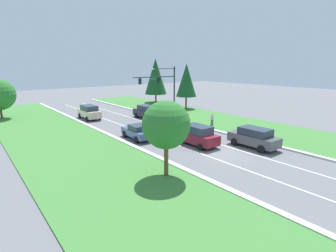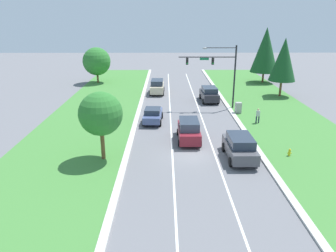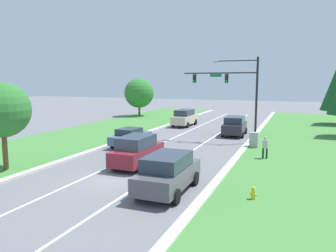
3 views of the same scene
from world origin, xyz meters
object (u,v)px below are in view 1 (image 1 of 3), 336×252
conifer_far_right_tree (186,80)px  champagne_suv (89,112)px  pedestrian (212,119)px  traffic_signal_mast (164,85)px  fire_hydrant (273,136)px  graphite_suv (254,137)px  conifer_near_right_tree (156,76)px  charcoal_suv (147,112)px  utility_cabinet (186,117)px  burgundy_suv (197,135)px  oak_near_left_tree (166,125)px  slate_blue_sedan (138,132)px

conifer_far_right_tree → champagne_suv: bearing=173.1°
champagne_suv → pedestrian: bearing=-51.7°
traffic_signal_mast → fire_hydrant: size_ratio=11.16×
graphite_suv → conifer_near_right_tree: conifer_near_right_tree is taller
charcoal_suv → utility_cabinet: size_ratio=3.51×
fire_hydrant → conifer_far_right_tree: conifer_far_right_tree is taller
champagne_suv → conifer_near_right_tree: (18.20, 7.99, 4.57)m
pedestrian → burgundy_suv: bearing=38.1°
oak_near_left_tree → slate_blue_sedan: bearing=69.5°
traffic_signal_mast → fire_hydrant: (3.76, -15.03, -4.84)m
graphite_suv → charcoal_suv: 18.94m
traffic_signal_mast → conifer_near_right_tree: conifer_near_right_tree is taller
graphite_suv → charcoal_suv: (-0.06, 18.94, -0.02)m
charcoal_suv → oak_near_left_tree: oak_near_left_tree is taller
champagne_suv → conifer_far_right_tree: bearing=-6.0°
oak_near_left_tree → fire_hydrant: bearing=1.7°
utility_cabinet → oak_near_left_tree: bearing=-136.4°
fire_hydrant → charcoal_suv: bearing=103.1°
burgundy_suv → charcoal_suv: (3.80, 14.87, -0.02)m
conifer_near_right_tree → burgundy_suv: bearing=-118.1°
burgundy_suv → fire_hydrant: bearing=-24.6°
slate_blue_sedan → champagne_suv: bearing=92.4°
champagne_suv → fire_hydrant: champagne_suv is taller
pedestrian → oak_near_left_tree: 17.90m
graphite_suv → fire_hydrant: (4.26, 0.33, -0.69)m
traffic_signal_mast → graphite_suv: (-0.50, -15.37, -4.15)m
champagne_suv → fire_hydrant: (11.54, -23.47, -0.73)m
slate_blue_sedan → conifer_near_right_tree: size_ratio=0.49×
utility_cabinet → oak_near_left_tree: size_ratio=0.24×
burgundy_suv → conifer_far_right_tree: size_ratio=0.58×
utility_cabinet → conifer_near_right_tree: (8.26, 18.80, 4.96)m
graphite_suv → utility_cabinet: graphite_suv is taller
slate_blue_sedan → pedestrian: size_ratio=2.70×
burgundy_suv → oak_near_left_tree: (-7.24, -4.17, 2.83)m
utility_cabinet → conifer_far_right_tree: size_ratio=0.16×
burgundy_suv → graphite_suv: bearing=-46.4°
graphite_suv → slate_blue_sedan: 12.24m
traffic_signal_mast → oak_near_left_tree: 19.39m
slate_blue_sedan → utility_cabinet: slate_blue_sedan is taller
conifer_near_right_tree → conifer_far_right_tree: 10.16m
graphite_suv → utility_cabinet: bearing=78.0°
charcoal_suv → pedestrian: charcoal_suv is taller
graphite_suv → pedestrian: graphite_suv is taller
burgundy_suv → conifer_near_right_tree: size_ratio=0.51×
slate_blue_sedan → fire_hydrant: (11.69, -9.40, -0.50)m
pedestrian → oak_near_left_tree: (-15.05, -9.23, 2.94)m
pedestrian → fire_hydrant: pedestrian is taller
champagne_suv → slate_blue_sedan: bearing=-89.8°
traffic_signal_mast → champagne_suv: bearing=132.7°
charcoal_suv → conifer_far_right_tree: size_ratio=0.57×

